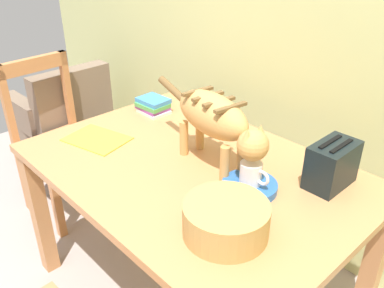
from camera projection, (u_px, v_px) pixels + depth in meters
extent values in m
cube|color=#CFD289|center=(311.00, 11.00, 1.85)|extent=(4.81, 0.10, 2.50)
cube|color=#BF804F|center=(192.00, 169.00, 1.66)|extent=(1.38, 0.94, 0.03)
cube|color=#B07649|center=(192.00, 180.00, 1.68)|extent=(1.30, 0.86, 0.07)
cube|color=#BF804F|center=(40.00, 214.00, 1.99)|extent=(0.07, 0.07, 0.70)
cube|color=#BF804F|center=(171.00, 155.00, 2.50)|extent=(0.07, 0.07, 0.70)
cube|color=#BF804F|center=(372.00, 267.00, 1.68)|extent=(0.07, 0.07, 0.70)
ellipsoid|color=tan|center=(212.00, 114.00, 1.56)|extent=(0.39, 0.20, 0.17)
cube|color=brown|center=(198.00, 91.00, 1.59)|extent=(0.04, 0.15, 0.01)
cube|color=brown|center=(208.00, 96.00, 1.55)|extent=(0.04, 0.15, 0.01)
cube|color=brown|center=(219.00, 102.00, 1.50)|extent=(0.04, 0.15, 0.01)
cube|color=brown|center=(231.00, 107.00, 1.45)|extent=(0.04, 0.15, 0.01)
cylinder|color=tan|center=(241.00, 158.00, 1.55)|extent=(0.04, 0.04, 0.15)
cylinder|color=tan|center=(225.00, 165.00, 1.51)|extent=(0.04, 0.04, 0.15)
cylinder|color=tan|center=(200.00, 133.00, 1.74)|extent=(0.04, 0.04, 0.15)
cylinder|color=tan|center=(184.00, 138.00, 1.70)|extent=(0.04, 0.04, 0.15)
sphere|color=tan|center=(253.00, 145.00, 1.41)|extent=(0.11, 0.11, 0.11)
cone|color=tan|center=(261.00, 130.00, 1.40)|extent=(0.04, 0.04, 0.05)
cone|color=tan|center=(247.00, 135.00, 1.37)|extent=(0.04, 0.04, 0.05)
cylinder|color=brown|center=(173.00, 90.00, 1.74)|extent=(0.19, 0.06, 0.07)
cylinder|color=#285EB2|center=(250.00, 186.00, 1.49)|extent=(0.20, 0.20, 0.03)
cylinder|color=white|center=(251.00, 173.00, 1.47)|extent=(0.08, 0.08, 0.09)
torus|color=white|center=(262.00, 178.00, 1.43)|extent=(0.06, 0.01, 0.06)
cube|color=gold|center=(97.00, 139.00, 1.85)|extent=(0.31, 0.26, 0.01)
cube|color=silver|center=(154.00, 111.00, 2.11)|extent=(0.16, 0.12, 0.02)
cube|color=#8F4699|center=(153.00, 108.00, 2.11)|extent=(0.15, 0.12, 0.02)
cube|color=#4D9E51|center=(153.00, 105.00, 2.10)|extent=(0.16, 0.13, 0.02)
cube|color=#3E83C4|center=(153.00, 100.00, 2.10)|extent=(0.16, 0.13, 0.02)
cylinder|color=tan|center=(226.00, 220.00, 1.26)|extent=(0.27, 0.27, 0.11)
cylinder|color=brown|center=(226.00, 218.00, 1.26)|extent=(0.22, 0.22, 0.09)
cube|color=black|center=(332.00, 165.00, 1.49)|extent=(0.12, 0.20, 0.17)
cube|color=black|center=(330.00, 142.00, 1.46)|extent=(0.02, 0.14, 0.01)
cube|color=black|center=(342.00, 146.00, 1.44)|extent=(0.02, 0.14, 0.01)
cube|color=#C07C4B|center=(63.00, 147.00, 2.40)|extent=(0.45, 0.45, 0.04)
cube|color=#C07C4B|center=(33.00, 65.00, 2.30)|extent=(0.07, 0.42, 0.08)
cube|color=#C07C4B|center=(67.00, 89.00, 2.51)|extent=(0.04, 0.04, 0.48)
cube|color=#C07C4B|center=(7.00, 107.00, 2.27)|extent=(0.04, 0.04, 0.48)
cube|color=#C07C4B|center=(112.00, 179.00, 2.52)|extent=(0.04, 0.04, 0.42)
cube|color=#C07C4B|center=(57.00, 205.00, 2.28)|extent=(0.04, 0.04, 0.42)
cube|color=#C07C4B|center=(78.00, 158.00, 2.74)|extent=(0.04, 0.04, 0.42)
cube|color=#C07C4B|center=(25.00, 180.00, 2.50)|extent=(0.04, 0.04, 0.42)
cylinder|color=#7A6555|center=(63.00, 139.00, 3.02)|extent=(0.60, 0.60, 0.38)
cube|color=#7A6555|center=(73.00, 99.00, 2.69)|extent=(0.14, 0.54, 0.40)
cube|color=#7A6555|center=(23.00, 113.00, 2.73)|extent=(0.42, 0.11, 0.20)
cube|color=#7A6555|center=(87.00, 94.00, 3.04)|extent=(0.42, 0.11, 0.20)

